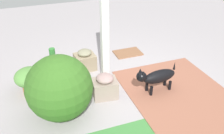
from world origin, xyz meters
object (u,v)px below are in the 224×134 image
Objects in this scene: porch_pillar at (104,24)px; round_shrub at (59,88)px; doormat at (128,53)px; terracotta_pot_tall at (55,70)px; dog at (157,77)px; stone_planter_mid at (105,86)px; stone_planter_nearest at (85,60)px; terracotta_pot_broad at (30,78)px.

round_shrub is (0.97, 0.66, -0.69)m from porch_pillar.
porch_pillar is 3.81× the size of doormat.
doormat is at bearing -161.78° from terracotta_pot_tall.
dog is at bearing 140.74° from porch_pillar.
terracotta_pot_tall is 0.88× the size of dog.
stone_planter_mid is 0.65× the size of terracotta_pot_tall.
terracotta_pot_broad is (1.16, 0.44, 0.07)m from stone_planter_nearest.
porch_pillar is 3.39× the size of terracotta_pot_tall.
stone_planter_mid is 1.11m from terracotta_pot_tall.
doormat is (-0.13, -1.60, -0.31)m from dog.
terracotta_pot_tall is at bearing -93.15° from round_shrub.
round_shrub is (0.73, 1.28, 0.32)m from stone_planter_nearest.
stone_planter_nearest is at bearing -159.12° from terracotta_pot_broad.
porch_pillar reaches higher than dog.
terracotta_pot_broad is (1.40, -0.18, -0.94)m from porch_pillar.
porch_pillar reaches higher than terracotta_pot_tall.
doormat is (-1.88, -1.63, -0.51)m from round_shrub.
terracotta_pot_tall is at bearing 18.22° from doormat.
round_shrub is at bearing 14.79° from stone_planter_mid.
round_shrub is at bearing 86.85° from terracotta_pot_tall.
porch_pillar is 5.18× the size of stone_planter_mid.
porch_pillar reaches higher than stone_planter_mid.
terracotta_pot_tall is (0.68, 0.26, 0.05)m from stone_planter_nearest.
porch_pillar is at bearing 46.95° from doormat.
terracotta_pot_tall is (0.76, -0.81, 0.04)m from stone_planter_mid.
dog reaches higher than stone_planter_mid.
stone_planter_nearest is 0.73m from terracotta_pot_tall.
round_shrub is 1.64× the size of doormat.
porch_pillar is at bearing 172.50° from terracotta_pot_broad.
stone_planter_nearest is at bearing -85.55° from stone_planter_mid.
terracotta_pot_broad is 2.44m from doormat.
porch_pillar is at bearing 158.22° from terracotta_pot_tall.
stone_planter_mid is at bearing 70.50° from porch_pillar.
stone_planter_mid is (0.16, 0.44, -1.00)m from porch_pillar.
terracotta_pot_broad reaches higher than doormat.
doormat is at bearing -161.20° from terracotta_pot_broad.
porch_pillar is 2.99× the size of dog.
round_shrub reaches higher than doormat.
dog is at bearing 168.54° from stone_planter_mid.
stone_planter_mid is 1.39m from terracotta_pot_broad.
dog is (-2.17, 0.82, 0.04)m from terracotta_pot_broad.
stone_planter_nearest is 1.07m from stone_planter_mid.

